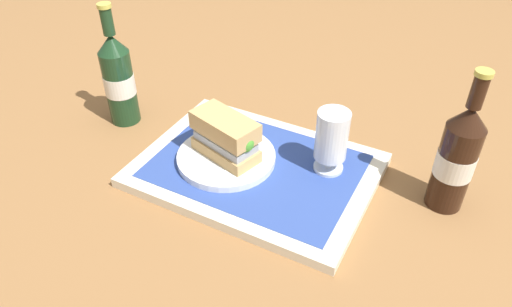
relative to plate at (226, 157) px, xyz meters
name	(u,v)px	position (x,y,z in m)	size (l,w,h in m)	color
ground_plane	(256,174)	(0.06, 0.01, -0.03)	(3.00, 3.00, 0.00)	olive
tray	(256,170)	(0.06, 0.01, -0.02)	(0.44, 0.32, 0.02)	beige
placemat	(256,166)	(0.06, 0.01, -0.01)	(0.38, 0.27, 0.00)	#2D4793
plate	(226,157)	(0.00, 0.00, 0.00)	(0.19, 0.19, 0.01)	white
sandwich	(227,137)	(0.00, 0.00, 0.05)	(0.14, 0.10, 0.08)	tan
beer_glass	(331,140)	(0.18, 0.07, 0.06)	(0.06, 0.06, 0.12)	silver
beer_bottle	(457,157)	(0.39, 0.10, 0.08)	(0.07, 0.07, 0.27)	black
second_bottle	(118,78)	(-0.29, 0.04, 0.08)	(0.07, 0.07, 0.27)	#19381E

